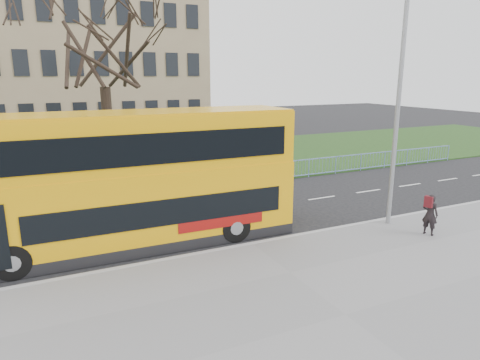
% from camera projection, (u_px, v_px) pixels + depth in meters
% --- Properties ---
extents(ground, '(120.00, 120.00, 0.00)m').
position_uv_depth(ground, '(234.00, 232.00, 16.69)').
color(ground, black).
rests_on(ground, ground).
extents(pavement, '(80.00, 10.50, 0.12)m').
position_uv_depth(pavement, '(345.00, 317.00, 10.76)').
color(pavement, slate).
rests_on(pavement, ground).
extents(kerb, '(80.00, 0.20, 0.14)m').
position_uv_depth(kerb, '(252.00, 245.00, 15.32)').
color(kerb, '#97989A').
rests_on(kerb, ground).
extents(grass_verge, '(80.00, 15.40, 0.08)m').
position_uv_depth(grass_verge, '(147.00, 164.00, 29.22)').
color(grass_verge, '#1B3A15').
rests_on(grass_verge, ground).
extents(guard_railing, '(40.00, 0.12, 1.10)m').
position_uv_depth(guard_railing, '(181.00, 182.00, 22.35)').
color(guard_railing, '#7C9ADD').
rests_on(guard_railing, ground).
extents(bare_tree, '(8.82, 8.82, 12.60)m').
position_uv_depth(bare_tree, '(104.00, 67.00, 22.69)').
color(bare_tree, black).
rests_on(bare_tree, grass_verge).
extents(civic_building, '(30.00, 15.00, 14.00)m').
position_uv_depth(civic_building, '(46.00, 65.00, 43.63)').
color(civic_building, '#90785B').
rests_on(civic_building, ground).
extents(yellow_bus, '(11.29, 2.90, 4.71)m').
position_uv_depth(yellow_bus, '(136.00, 177.00, 14.94)').
color(yellow_bus, '#E7A209').
rests_on(yellow_bus, ground).
extents(pedestrian, '(0.56, 0.67, 1.57)m').
position_uv_depth(pedestrian, '(430.00, 214.00, 15.99)').
color(pedestrian, black).
rests_on(pedestrian, pavement).
extents(street_lamp, '(1.89, 0.40, 8.94)m').
position_uv_depth(street_lamp, '(396.00, 101.00, 16.19)').
color(street_lamp, gray).
rests_on(street_lamp, pavement).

